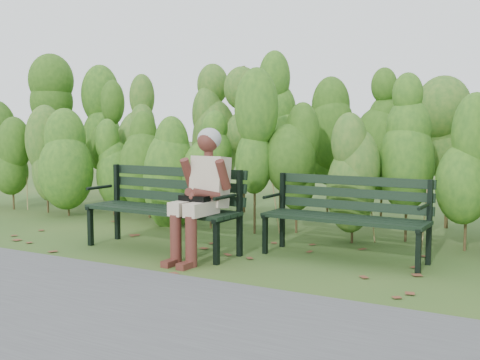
% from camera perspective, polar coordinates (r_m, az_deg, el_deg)
% --- Properties ---
extents(ground, '(80.00, 80.00, 0.00)m').
position_cam_1_polar(ground, '(5.89, -1.64, -7.56)').
color(ground, '#2C501E').
extents(footpath, '(60.00, 2.50, 0.01)m').
position_cam_1_polar(footpath, '(4.21, -17.30, -13.05)').
color(footpath, '#474749').
rests_on(footpath, ground).
extents(hedge_band, '(11.04, 1.67, 2.42)m').
position_cam_1_polar(hedge_band, '(7.41, 5.61, 4.87)').
color(hedge_band, '#47381E').
rests_on(hedge_band, ground).
extents(leaf_litter, '(5.92, 2.25, 0.01)m').
position_cam_1_polar(leaf_litter, '(6.00, -3.84, -7.31)').
color(leaf_litter, brown).
rests_on(leaf_litter, ground).
extents(bench_left, '(1.80, 0.67, 0.89)m').
position_cam_1_polar(bench_left, '(6.11, -7.44, -2.16)').
color(bench_left, black).
rests_on(bench_left, ground).
extents(bench_right, '(1.67, 0.62, 0.82)m').
position_cam_1_polar(bench_right, '(5.78, 10.81, -3.02)').
color(bench_right, black).
rests_on(bench_right, ground).
extents(seated_woman, '(0.53, 0.78, 1.31)m').
position_cam_1_polar(seated_woman, '(5.58, -3.87, -0.60)').
color(seated_woman, '#B8A68E').
rests_on(seated_woman, ground).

